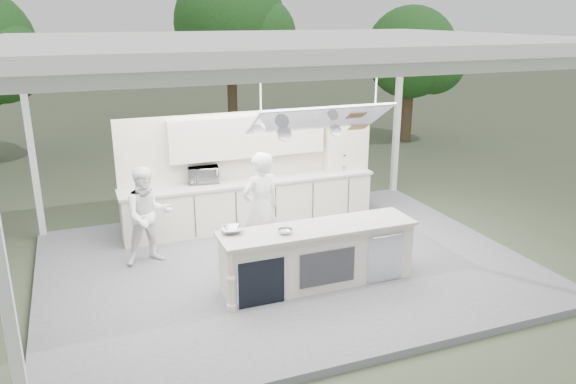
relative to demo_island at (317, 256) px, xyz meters
name	(u,v)px	position (x,y,z in m)	size (l,w,h in m)	color
ground	(285,269)	(-0.18, 0.91, -0.60)	(90.00, 90.00, 0.00)	#3A4731
stage_deck	(285,265)	(-0.18, 0.91, -0.54)	(8.00, 6.00, 0.12)	slate
tent	(285,47)	(-0.18, 0.90, 3.11)	(8.20, 6.20, 3.86)	white
demo_island	(317,256)	(0.00, 0.00, 0.00)	(3.10, 0.79, 0.95)	beige
back_counter	(251,203)	(-0.18, 2.81, 0.00)	(5.08, 0.72, 0.95)	beige
back_wall_unit	(268,151)	(0.27, 3.03, 0.98)	(5.05, 0.48, 2.25)	beige
tree_cluster	(167,44)	(-0.34, 10.68, 2.69)	(19.55, 9.40, 5.85)	#4D3F26
head_chef	(261,209)	(-0.57, 1.03, 0.50)	(0.71, 0.47, 1.95)	white
sous_chef	(148,216)	(-2.31, 1.77, 0.37)	(0.82, 0.64, 1.68)	white
toaster_oven	(203,174)	(-1.08, 2.99, 0.64)	(0.58, 0.39, 0.32)	#B3B6BA
bowl_large	(232,230)	(-1.28, 0.26, 0.52)	(0.34, 0.34, 0.08)	#ADAFB4
bowl_small	(285,231)	(-0.55, -0.06, 0.51)	(0.22, 0.22, 0.07)	silver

